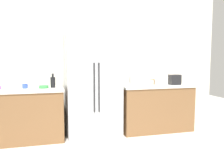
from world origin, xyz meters
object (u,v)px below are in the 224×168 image
Objects in this scene: cup_b at (176,81)px; toaster at (175,80)px; refrigerator at (93,85)px; rice_cooker at (137,79)px; bowl_a at (44,87)px; cup_d at (151,83)px; bottle_a at (53,82)px; cup_c at (153,82)px; cup_a at (25,86)px.

toaster is at bearing -123.87° from cup_b.
refrigerator is 0.84m from rice_cooker.
rice_cooker is 1.68m from bowl_a.
bowl_a is at bearing 177.67° from toaster.
refrigerator is 20.07× the size of cup_b.
cup_b is 0.95× the size of cup_d.
bottle_a is at bearing 176.02° from toaster.
cup_d is (1.10, -0.05, 0.02)m from refrigerator.
cup_d reaches higher than cup_b.
cup_b is at bearing 2.67° from bottle_a.
cup_b is (0.93, 0.18, -0.08)m from rice_cooker.
toaster is at bearing -18.26° from cup_c.
toaster reaches higher than cup_d.
cup_d is 0.58× the size of bowl_a.
refrigerator reaches higher than cup_c.
cup_d is 1.95m from bowl_a.
bowl_a is (-0.15, -0.06, -0.07)m from bottle_a.
toaster is 0.73× the size of rice_cooker.
toaster is at bearing -4.35° from cup_d.
cup_b is 0.70m from cup_d.
rice_cooker is 1.99m from cup_a.
refrigerator reaches higher than bowl_a.
bottle_a is 0.46m from cup_a.
rice_cooker is at bearing 0.11° from refrigerator.
toaster reaches higher than bowl_a.
cup_a is (-1.15, 0.07, 0.02)m from refrigerator.
toaster is 2.27m from bottle_a.
bowl_a is at bearing -10.73° from cup_a.
cup_b is at bearing 2.28° from cup_a.
bottle_a is (-1.52, 0.07, -0.03)m from rice_cooker.
cup_b is (2.45, 0.11, -0.05)m from bottle_a.
toaster reaches higher than cup_a.
cup_a is at bearing 176.61° from refrigerator.
cup_c is at bearing 2.10° from refrigerator.
bottle_a is at bearing 179.19° from cup_c.
cup_c is (2.33, -0.02, 0.01)m from cup_a.
cup_d is at bearing -11.28° from rice_cooker.
bowl_a is at bearing 179.71° from rice_cooker.
refrigerator is 11.16× the size of bowl_a.
refrigerator is 6.30× the size of rice_cooker.
cup_c is 0.64× the size of bowl_a.
refrigerator is at bearing -177.90° from cup_c.
cup_a is (-2.73, 0.16, -0.06)m from toaster.
bottle_a is at bearing -177.33° from cup_b.
rice_cooker is (0.83, 0.00, 0.10)m from refrigerator.
cup_b is at bearing 56.13° from toaster.
rice_cooker is 0.36m from cup_c.
cup_b is (2.91, 0.12, 0.01)m from cup_a.
refrigerator reaches higher than rice_cooker.
rice_cooker reaches higher than bowl_a.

